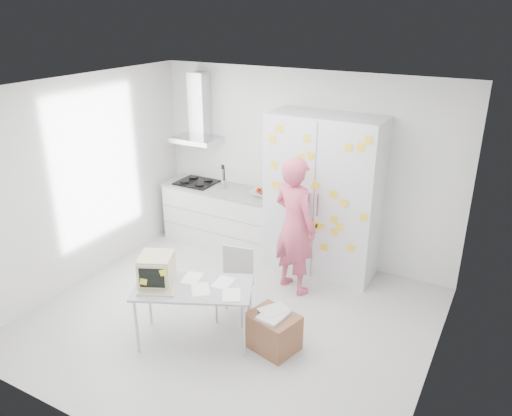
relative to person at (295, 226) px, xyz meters
The scene contains 10 objects.
floor 1.40m from the person, 108.98° to the right, with size 4.50×4.00×0.02m, color silver.
walls 0.63m from the person, 140.53° to the right, with size 4.52×4.01×2.70m.
ceiling 2.09m from the person, 108.98° to the right, with size 4.50×4.00×0.02m, color white.
counter_run 1.75m from the person, 155.75° to the left, with size 1.84×0.63×1.28m.
range_hood 2.41m from the person, 157.38° to the left, with size 0.70×0.48×1.01m.
tall_cabinet 0.71m from the person, 81.14° to the left, with size 1.50×0.68×2.20m.
person is the anchor object (origin of this frame).
desk 1.76m from the person, 114.86° to the right, with size 1.40×1.10×1.00m.
chair 1.04m from the person, 110.91° to the right, with size 0.46×0.46×0.86m.
cardboard_box 1.45m from the person, 74.85° to the right, with size 0.60×0.53×0.45m.
Camera 1 is at (2.69, -4.24, 3.49)m, focal length 35.00 mm.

